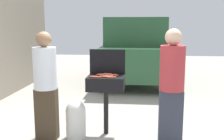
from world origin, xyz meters
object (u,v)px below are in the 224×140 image
(hot_dog_11, at_px, (108,74))
(parked_minivan, at_px, (136,50))
(bbq_grill, at_px, (106,85))
(person_right, at_px, (172,83))
(hot_dog_7, at_px, (105,75))
(hot_dog_9, at_px, (102,74))
(hot_dog_10, at_px, (104,76))
(hot_dog_8, at_px, (106,77))
(propane_tank, at_px, (76,119))
(hot_dog_4, at_px, (97,77))
(hot_dog_6, at_px, (114,75))
(hot_dog_3, at_px, (112,77))
(hot_dog_5, at_px, (100,75))
(hot_dog_1, at_px, (93,77))
(person_left, at_px, (45,82))
(hot_dog_0, at_px, (113,75))
(hot_dog_2, at_px, (109,76))

(hot_dog_11, distance_m, parked_minivan, 4.35)
(bbq_grill, height_order, person_right, person_right)
(hot_dog_11, bearing_deg, hot_dog_7, -119.63)
(hot_dog_9, bearing_deg, hot_dog_10, -74.69)
(hot_dog_8, relative_size, propane_tank, 0.21)
(hot_dog_4, bearing_deg, hot_dog_8, 14.54)
(hot_dog_10, bearing_deg, hot_dog_6, 33.88)
(bbq_grill, distance_m, hot_dog_3, 0.25)
(hot_dog_4, bearing_deg, hot_dog_5, 80.54)
(hot_dog_8, xyz_separation_m, hot_dog_11, (-0.01, 0.25, 0.00))
(hot_dog_4, distance_m, hot_dog_5, 0.20)
(hot_dog_1, height_order, hot_dog_5, same)
(bbq_grill, relative_size, hot_dog_10, 7.53)
(hot_dog_8, bearing_deg, person_left, -169.64)
(hot_dog_4, distance_m, hot_dog_8, 0.15)
(hot_dog_6, relative_size, hot_dog_9, 1.00)
(hot_dog_0, height_order, hot_dog_11, same)
(hot_dog_2, xyz_separation_m, propane_tank, (-0.52, -0.17, -0.67))
(hot_dog_4, bearing_deg, hot_dog_7, 66.15)
(bbq_grill, xyz_separation_m, hot_dog_0, (0.11, 0.08, 0.16))
(hot_dog_8, bearing_deg, hot_dog_4, -165.46)
(hot_dog_4, relative_size, hot_dog_5, 1.00)
(hot_dog_7, distance_m, hot_dog_10, 0.16)
(hot_dog_2, xyz_separation_m, hot_dog_8, (-0.03, -0.07, 0.00))
(person_left, distance_m, person_right, 1.93)
(hot_dog_4, xyz_separation_m, hot_dog_5, (0.03, 0.19, 0.00))
(bbq_grill, height_order, hot_dog_1, hot_dog_1)
(hot_dog_7, bearing_deg, hot_dog_3, -58.29)
(hot_dog_4, height_order, hot_dog_10, same)
(propane_tank, bearing_deg, hot_dog_6, 21.20)
(hot_dog_9, xyz_separation_m, hot_dog_10, (0.05, -0.19, 0.00))
(hot_dog_1, height_order, hot_dog_11, same)
(hot_dog_7, bearing_deg, hot_dog_9, 150.14)
(hot_dog_9, bearing_deg, hot_dog_0, -6.67)
(hot_dog_1, xyz_separation_m, hot_dog_5, (0.10, 0.16, 0.00))
(hot_dog_0, bearing_deg, person_left, -160.26)
(hot_dog_5, distance_m, hot_dog_11, 0.15)
(bbq_grill, height_order, hot_dog_5, hot_dog_5)
(hot_dog_0, relative_size, hot_dog_5, 1.00)
(hot_dog_6, bearing_deg, propane_tank, -158.80)
(hot_dog_1, height_order, hot_dog_8, same)
(hot_dog_6, bearing_deg, hot_dog_5, 174.45)
(hot_dog_0, relative_size, hot_dog_4, 1.00)
(hot_dog_10, bearing_deg, propane_tank, -163.99)
(hot_dog_5, xyz_separation_m, hot_dog_6, (0.23, -0.02, 0.00))
(hot_dog_3, xyz_separation_m, person_left, (-1.02, -0.14, -0.07))
(person_right, bearing_deg, bbq_grill, -9.57)
(hot_dog_0, xyz_separation_m, hot_dog_5, (-0.20, -0.04, 0.00))
(hot_dog_5, bearing_deg, hot_dog_4, -99.46)
(hot_dog_8, bearing_deg, hot_dog_1, -179.96)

